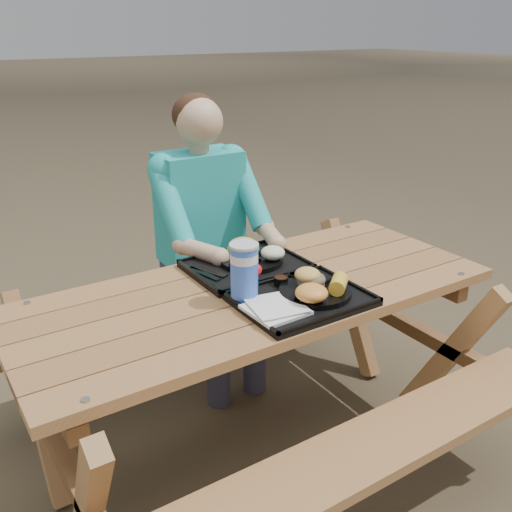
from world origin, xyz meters
TOP-DOWN VIEW (x-y plane):
  - ground at (0.00, 0.00)m, footprint 60.00×60.00m
  - picnic_table at (0.00, 0.00)m, footprint 1.80×1.49m
  - tray_near at (0.07, -0.19)m, footprint 0.45×0.35m
  - tray_far at (0.06, 0.17)m, footprint 0.45×0.35m
  - plate_near at (0.13, -0.19)m, footprint 0.26×0.26m
  - plate_far at (0.09, 0.18)m, footprint 0.26×0.26m
  - napkin_stack at (-0.07, -0.22)m, footprint 0.19×0.19m
  - soda_cup at (-0.10, -0.08)m, footprint 0.10×0.10m
  - condiment_bbq at (0.07, -0.06)m, footprint 0.05×0.05m
  - condiment_mustard at (0.14, -0.05)m, footprint 0.04×0.04m
  - sandwich at (0.14, -0.16)m, footprint 0.10×0.10m
  - mac_cheese at (0.06, -0.26)m, footprint 0.11×0.11m
  - corn_cob at (0.19, -0.25)m, footprint 0.14×0.14m
  - cutlery_far at (-0.10, 0.19)m, footprint 0.10×0.17m
  - burger at (0.08, 0.23)m, footprint 0.12×0.12m
  - baked_beans at (0.03, 0.12)m, footprint 0.09×0.09m
  - potato_salad at (0.16, 0.12)m, footprint 0.10×0.10m
  - diner at (0.12, 0.66)m, footprint 0.48×0.84m

SIDE VIEW (x-z plane):
  - ground at x=0.00m, z-range 0.00..0.00m
  - picnic_table at x=0.00m, z-range 0.00..0.75m
  - diner at x=0.12m, z-range 0.00..1.28m
  - tray_near at x=0.07m, z-range 0.75..0.77m
  - tray_far at x=0.06m, z-range 0.75..0.77m
  - cutlery_far at x=-0.10m, z-range 0.77..0.78m
  - plate_near at x=0.13m, z-range 0.77..0.79m
  - plate_far at x=0.09m, z-range 0.77..0.79m
  - napkin_stack at x=-0.07m, z-range 0.77..0.79m
  - condiment_mustard at x=0.14m, z-range 0.77..0.80m
  - condiment_bbq at x=0.07m, z-range 0.77..0.80m
  - baked_beans at x=0.03m, z-range 0.79..0.83m
  - potato_salad at x=0.16m, z-range 0.79..0.84m
  - corn_cob at x=0.19m, z-range 0.79..0.85m
  - mac_cheese at x=0.06m, z-range 0.79..0.85m
  - sandwich at x=0.14m, z-range 0.79..0.89m
  - burger at x=0.08m, z-range 0.79..0.90m
  - soda_cup at x=-0.10m, z-range 0.77..0.96m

